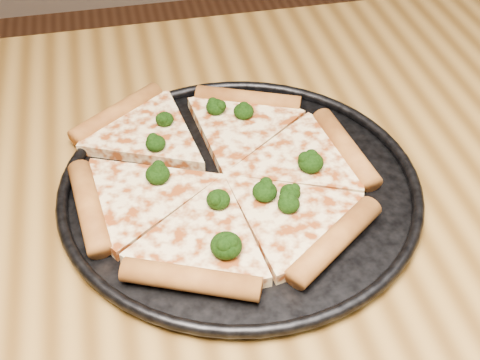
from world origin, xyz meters
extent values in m
cube|color=olive|center=(0.00, 0.00, 0.73)|extent=(1.20, 0.90, 0.04)
cube|color=brown|center=(0.54, 0.39, 0.35)|extent=(0.06, 0.06, 0.71)
cylinder|color=black|center=(0.02, 0.09, 0.75)|extent=(0.35, 0.35, 0.01)
torus|color=black|center=(0.02, 0.09, 0.76)|extent=(0.36, 0.36, 0.01)
cylinder|color=#B86F2E|center=(0.13, 0.11, 0.77)|extent=(0.04, 0.12, 0.02)
cylinder|color=#B86F2E|center=(0.05, 0.22, 0.77)|extent=(0.12, 0.07, 0.02)
cylinder|color=#B86F2E|center=(-0.09, 0.22, 0.77)|extent=(0.11, 0.09, 0.02)
cylinder|color=#B86F2E|center=(-0.13, 0.08, 0.77)|extent=(0.04, 0.12, 0.02)
cylinder|color=#B86F2E|center=(-0.05, -0.03, 0.77)|extent=(0.12, 0.07, 0.02)
cylinder|color=#B86F2E|center=(0.08, -0.01, 0.77)|extent=(0.11, 0.09, 0.02)
ellipsoid|color=black|center=(-0.02, -0.01, 0.78)|extent=(0.03, 0.03, 0.02)
ellipsoid|color=black|center=(0.03, 0.06, 0.78)|extent=(0.02, 0.02, 0.02)
ellipsoid|color=black|center=(0.05, 0.03, 0.77)|extent=(0.02, 0.02, 0.02)
ellipsoid|color=black|center=(0.06, 0.05, 0.77)|extent=(0.02, 0.02, 0.01)
ellipsoid|color=black|center=(-0.06, 0.15, 0.77)|extent=(0.02, 0.02, 0.02)
ellipsoid|color=black|center=(-0.01, 0.05, 0.77)|extent=(0.02, 0.02, 0.02)
ellipsoid|color=black|center=(0.04, 0.19, 0.77)|extent=(0.02, 0.02, 0.02)
ellipsoid|color=black|center=(-0.04, 0.19, 0.77)|extent=(0.02, 0.02, 0.01)
ellipsoid|color=black|center=(0.09, 0.09, 0.78)|extent=(0.03, 0.03, 0.02)
ellipsoid|color=black|center=(0.01, 0.20, 0.77)|extent=(0.02, 0.02, 0.02)
ellipsoid|color=black|center=(-0.06, 0.10, 0.78)|extent=(0.02, 0.02, 0.02)
camera|label=1|loc=(-0.09, -0.38, 1.20)|focal=48.87mm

